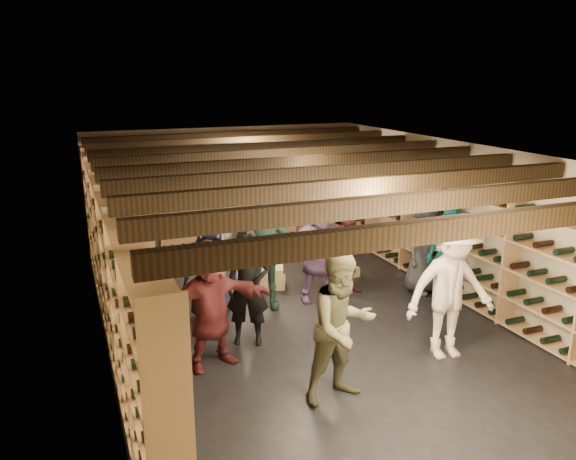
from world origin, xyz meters
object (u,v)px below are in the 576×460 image
(person_3, at_px, (451,289))
(person_5, at_px, (211,304))
(person_6, at_px, (210,265))
(person_12, at_px, (425,243))
(crate_stack_left, at_px, (252,267))
(crate_loose, at_px, (343,272))
(person_11, at_px, (319,247))
(person_10, at_px, (263,252))
(person_4, at_px, (448,255))
(person_0, at_px, (146,280))
(person_8, at_px, (349,247))
(person_1, at_px, (248,288))
(person_9, at_px, (228,246))
(crate_stack_right, at_px, (269,277))
(person_7, at_px, (336,231))
(person_2, at_px, (342,327))

(person_3, relative_size, person_5, 1.14)
(person_6, distance_m, person_12, 3.44)
(crate_stack_left, distance_m, person_3, 3.55)
(crate_loose, relative_size, person_11, 0.30)
(person_6, relative_size, person_11, 0.96)
(person_10, bearing_deg, person_3, -46.94)
(person_4, bearing_deg, person_12, 74.58)
(person_0, height_order, person_8, person_0)
(person_8, bearing_deg, crate_loose, 81.98)
(person_8, bearing_deg, person_10, -165.85)
(crate_loose, xyz_separation_m, person_1, (-2.30, -1.78, 0.69))
(crate_stack_left, relative_size, person_0, 0.43)
(person_3, distance_m, person_8, 2.34)
(person_4, height_order, person_10, person_10)
(person_5, bearing_deg, person_9, 55.36)
(crate_stack_right, height_order, person_7, person_7)
(person_8, height_order, person_10, person_10)
(person_2, bearing_deg, crate_stack_left, 80.18)
(person_2, distance_m, person_11, 2.80)
(crate_stack_left, xyz_separation_m, person_12, (2.49, -1.24, 0.48))
(crate_stack_right, bearing_deg, person_9, -152.23)
(person_11, bearing_deg, crate_stack_left, 131.75)
(person_8, xyz_separation_m, person_11, (-0.55, -0.04, 0.07))
(person_6, bearing_deg, person_11, 13.66)
(person_2, distance_m, person_7, 3.58)
(person_2, height_order, person_9, person_9)
(person_6, height_order, person_8, person_6)
(person_0, distance_m, person_7, 3.38)
(person_5, bearing_deg, person_3, -29.79)
(person_0, bearing_deg, person_7, 35.35)
(person_0, distance_m, person_4, 4.40)
(person_5, xyz_separation_m, person_11, (2.07, 1.42, 0.05))
(person_2, relative_size, person_5, 1.06)
(person_1, xyz_separation_m, person_7, (2.07, 1.62, 0.11))
(person_9, bearing_deg, person_3, -43.24)
(person_4, xyz_separation_m, person_12, (0.00, 0.58, 0.02))
(person_2, bearing_deg, crate_loose, 55.06)
(person_7, bearing_deg, person_3, -106.71)
(person_11, xyz_separation_m, person_12, (1.69, -0.35, -0.02))
(person_0, relative_size, person_10, 0.91)
(person_4, distance_m, person_10, 2.77)
(person_5, bearing_deg, person_8, 16.74)
(person_0, xyz_separation_m, person_12, (4.36, -0.01, 0.02))
(person_8, bearing_deg, person_7, 99.29)
(person_7, bearing_deg, person_8, -112.47)
(person_0, bearing_deg, person_3, -10.66)
(person_0, distance_m, person_12, 4.36)
(person_7, xyz_separation_m, person_11, (-0.58, -0.59, -0.04))
(person_3, xyz_separation_m, person_8, (-0.15, 2.33, -0.12))
(crate_stack_right, bearing_deg, person_12, -26.20)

